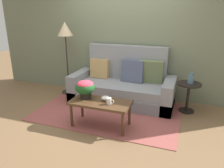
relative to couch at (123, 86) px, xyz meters
name	(u,v)px	position (x,y,z in m)	size (l,w,h in m)	color
ground_plane	(105,116)	(-0.11, -0.78, -0.34)	(14.00, 14.00, 0.00)	brown
wall_back	(125,35)	(-0.11, 0.46, 0.99)	(6.40, 0.12, 2.66)	slate
area_rug	(108,112)	(-0.11, -0.62, -0.34)	(2.65, 1.64, 0.01)	#994C47
couch	(123,86)	(0.00, 0.00, 0.00)	(2.10, 0.88, 1.15)	slate
coffee_table	(100,104)	(-0.04, -1.13, 0.05)	(0.99, 0.48, 0.44)	#442D1B
side_table	(188,92)	(1.29, -0.06, 0.05)	(0.44, 0.44, 0.57)	black
floor_lamp	(65,36)	(-1.35, 0.06, 0.97)	(0.34, 0.34, 1.61)	#2D2823
potted_plant	(85,87)	(-0.33, -1.07, 0.28)	(0.33, 0.33, 0.30)	black
coffee_mug	(109,101)	(0.13, -1.18, 0.15)	(0.13, 0.08, 0.10)	white
snack_bowl	(106,98)	(0.02, -1.05, 0.14)	(0.14, 0.14, 0.07)	silver
table_vase	(191,79)	(1.31, -0.06, 0.31)	(0.11, 0.11, 0.20)	slate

